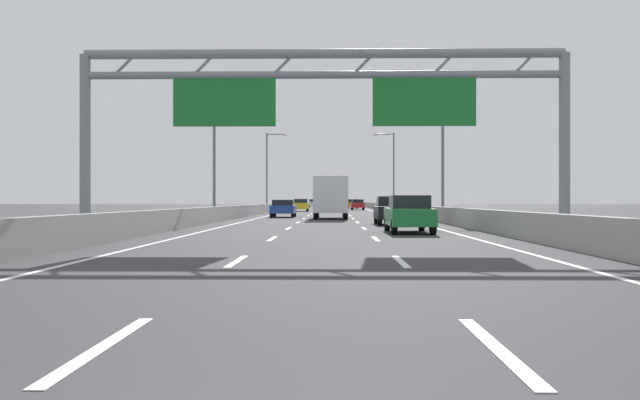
% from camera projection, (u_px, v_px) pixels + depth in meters
% --- Properties ---
extents(ground_plane, '(260.00, 260.00, 0.00)m').
position_uv_depth(ground_plane, '(331.00, 209.00, 102.91)').
color(ground_plane, '#38383A').
extents(lane_dash_left_0, '(0.16, 3.00, 0.01)m').
position_uv_depth(lane_dash_left_0, '(103.00, 346.00, 6.46)').
color(lane_dash_left_0, white).
rests_on(lane_dash_left_0, ground_plane).
extents(lane_dash_left_1, '(0.16, 3.00, 0.01)m').
position_uv_depth(lane_dash_left_1, '(237.00, 261.00, 15.46)').
color(lane_dash_left_1, white).
rests_on(lane_dash_left_1, ground_plane).
extents(lane_dash_left_2, '(0.16, 3.00, 0.01)m').
position_uv_depth(lane_dash_left_2, '(272.00, 239.00, 24.45)').
color(lane_dash_left_2, white).
rests_on(lane_dash_left_2, ground_plane).
extents(lane_dash_left_3, '(0.16, 3.00, 0.01)m').
position_uv_depth(lane_dash_left_3, '(288.00, 228.00, 33.45)').
color(lane_dash_left_3, white).
rests_on(lane_dash_left_3, ground_plane).
extents(lane_dash_left_4, '(0.16, 3.00, 0.01)m').
position_uv_depth(lane_dash_left_4, '(298.00, 222.00, 42.45)').
color(lane_dash_left_4, white).
rests_on(lane_dash_left_4, ground_plane).
extents(lane_dash_left_5, '(0.16, 3.00, 0.01)m').
position_uv_depth(lane_dash_left_5, '(304.00, 218.00, 51.45)').
color(lane_dash_left_5, white).
rests_on(lane_dash_left_5, ground_plane).
extents(lane_dash_left_6, '(0.16, 3.00, 0.01)m').
position_uv_depth(lane_dash_left_6, '(308.00, 216.00, 60.45)').
color(lane_dash_left_6, white).
rests_on(lane_dash_left_6, ground_plane).
extents(lane_dash_left_7, '(0.16, 3.00, 0.01)m').
position_uv_depth(lane_dash_left_7, '(311.00, 214.00, 69.45)').
color(lane_dash_left_7, white).
rests_on(lane_dash_left_7, ground_plane).
extents(lane_dash_left_8, '(0.16, 3.00, 0.01)m').
position_uv_depth(lane_dash_left_8, '(314.00, 212.00, 78.45)').
color(lane_dash_left_8, white).
rests_on(lane_dash_left_8, ground_plane).
extents(lane_dash_left_9, '(0.16, 3.00, 0.01)m').
position_uv_depth(lane_dash_left_9, '(316.00, 211.00, 87.44)').
color(lane_dash_left_9, white).
rests_on(lane_dash_left_9, ground_plane).
extents(lane_dash_left_10, '(0.16, 3.00, 0.01)m').
position_uv_depth(lane_dash_left_10, '(317.00, 210.00, 96.44)').
color(lane_dash_left_10, white).
rests_on(lane_dash_left_10, ground_plane).
extents(lane_dash_left_11, '(0.16, 3.00, 0.01)m').
position_uv_depth(lane_dash_left_11, '(319.00, 209.00, 105.44)').
color(lane_dash_left_11, white).
rests_on(lane_dash_left_11, ground_plane).
extents(lane_dash_left_12, '(0.16, 3.00, 0.01)m').
position_uv_depth(lane_dash_left_12, '(320.00, 208.00, 114.44)').
color(lane_dash_left_12, white).
rests_on(lane_dash_left_12, ground_plane).
extents(lane_dash_left_13, '(0.16, 3.00, 0.01)m').
position_uv_depth(lane_dash_left_13, '(321.00, 208.00, 123.44)').
color(lane_dash_left_13, white).
rests_on(lane_dash_left_13, ground_plane).
extents(lane_dash_left_14, '(0.16, 3.00, 0.01)m').
position_uv_depth(lane_dash_left_14, '(322.00, 207.00, 132.44)').
color(lane_dash_left_14, white).
rests_on(lane_dash_left_14, ground_plane).
extents(lane_dash_left_15, '(0.16, 3.00, 0.01)m').
position_uv_depth(lane_dash_left_15, '(322.00, 207.00, 141.43)').
color(lane_dash_left_15, white).
rests_on(lane_dash_left_15, ground_plane).
extents(lane_dash_left_16, '(0.16, 3.00, 0.01)m').
position_uv_depth(lane_dash_left_16, '(323.00, 206.00, 150.43)').
color(lane_dash_left_16, white).
rests_on(lane_dash_left_16, ground_plane).
extents(lane_dash_left_17, '(0.16, 3.00, 0.01)m').
position_uv_depth(lane_dash_left_17, '(323.00, 206.00, 159.43)').
color(lane_dash_left_17, white).
rests_on(lane_dash_left_17, ground_plane).
extents(lane_dash_right_0, '(0.16, 3.00, 0.01)m').
position_uv_depth(lane_dash_right_0, '(496.00, 348.00, 6.39)').
color(lane_dash_right_0, white).
rests_on(lane_dash_right_0, ground_plane).
extents(lane_dash_right_1, '(0.16, 3.00, 0.01)m').
position_uv_depth(lane_dash_right_1, '(401.00, 261.00, 15.39)').
color(lane_dash_right_1, white).
rests_on(lane_dash_right_1, ground_plane).
extents(lane_dash_right_2, '(0.16, 3.00, 0.01)m').
position_uv_depth(lane_dash_right_2, '(376.00, 239.00, 24.39)').
color(lane_dash_right_2, white).
rests_on(lane_dash_right_2, ground_plane).
extents(lane_dash_right_3, '(0.16, 3.00, 0.01)m').
position_uv_depth(lane_dash_right_3, '(364.00, 228.00, 33.39)').
color(lane_dash_right_3, white).
rests_on(lane_dash_right_3, ground_plane).
extents(lane_dash_right_4, '(0.16, 3.00, 0.01)m').
position_uv_depth(lane_dash_right_4, '(357.00, 222.00, 42.39)').
color(lane_dash_right_4, white).
rests_on(lane_dash_right_4, ground_plane).
extents(lane_dash_right_5, '(0.16, 3.00, 0.01)m').
position_uv_depth(lane_dash_right_5, '(353.00, 219.00, 51.38)').
color(lane_dash_right_5, white).
rests_on(lane_dash_right_5, ground_plane).
extents(lane_dash_right_6, '(0.16, 3.00, 0.01)m').
position_uv_depth(lane_dash_right_6, '(350.00, 216.00, 60.38)').
color(lane_dash_right_6, white).
rests_on(lane_dash_right_6, ground_plane).
extents(lane_dash_right_7, '(0.16, 3.00, 0.01)m').
position_uv_depth(lane_dash_right_7, '(348.00, 214.00, 69.38)').
color(lane_dash_right_7, white).
rests_on(lane_dash_right_7, ground_plane).
extents(lane_dash_right_8, '(0.16, 3.00, 0.01)m').
position_uv_depth(lane_dash_right_8, '(346.00, 212.00, 78.38)').
color(lane_dash_right_8, white).
rests_on(lane_dash_right_8, ground_plane).
extents(lane_dash_right_9, '(0.16, 3.00, 0.01)m').
position_uv_depth(lane_dash_right_9, '(345.00, 211.00, 87.38)').
color(lane_dash_right_9, white).
rests_on(lane_dash_right_9, ground_plane).
extents(lane_dash_right_10, '(0.16, 3.00, 0.01)m').
position_uv_depth(lane_dash_right_10, '(344.00, 210.00, 96.38)').
color(lane_dash_right_10, white).
rests_on(lane_dash_right_10, ground_plane).
extents(lane_dash_right_11, '(0.16, 3.00, 0.01)m').
position_uv_depth(lane_dash_right_11, '(343.00, 209.00, 105.38)').
color(lane_dash_right_11, white).
rests_on(lane_dash_right_11, ground_plane).
extents(lane_dash_right_12, '(0.16, 3.00, 0.01)m').
position_uv_depth(lane_dash_right_12, '(342.00, 208.00, 114.37)').
color(lane_dash_right_12, white).
rests_on(lane_dash_right_12, ground_plane).
extents(lane_dash_right_13, '(0.16, 3.00, 0.01)m').
position_uv_depth(lane_dash_right_13, '(341.00, 208.00, 123.37)').
color(lane_dash_right_13, white).
rests_on(lane_dash_right_13, ground_plane).
extents(lane_dash_right_14, '(0.16, 3.00, 0.01)m').
position_uv_depth(lane_dash_right_14, '(341.00, 207.00, 132.37)').
color(lane_dash_right_14, white).
rests_on(lane_dash_right_14, ground_plane).
extents(lane_dash_right_15, '(0.16, 3.00, 0.01)m').
position_uv_depth(lane_dash_right_15, '(340.00, 207.00, 141.37)').
color(lane_dash_right_15, white).
rests_on(lane_dash_right_15, ground_plane).
extents(lane_dash_right_16, '(0.16, 3.00, 0.01)m').
position_uv_depth(lane_dash_right_16, '(340.00, 206.00, 150.37)').
color(lane_dash_right_16, white).
rests_on(lane_dash_right_16, ground_plane).
extents(lane_dash_right_17, '(0.16, 3.00, 0.01)m').
position_uv_depth(lane_dash_right_17, '(339.00, 206.00, 159.37)').
color(lane_dash_right_17, white).
rests_on(lane_dash_right_17, ground_plane).
extents(edge_line_left, '(0.16, 176.00, 0.01)m').
position_uv_depth(edge_line_left, '(290.00, 211.00, 91.01)').
color(edge_line_left, white).
rests_on(edge_line_left, ground_plane).
extents(edge_line_right, '(0.16, 176.00, 0.01)m').
position_uv_depth(edge_line_right, '(371.00, 211.00, 90.82)').
color(edge_line_right, white).
rests_on(edge_line_right, ground_plane).
extents(barrier_left, '(0.45, 220.00, 0.95)m').
position_uv_depth(barrier_left, '(288.00, 206.00, 113.03)').
color(barrier_left, '#9E9E99').
rests_on(barrier_left, ground_plane).
extents(barrier_right, '(0.45, 220.00, 0.95)m').
position_uv_depth(barrier_right, '(374.00, 206.00, 112.78)').
color(barrier_right, '#9E9E99').
rests_on(barrier_right, ground_plane).
extents(sign_gantry, '(16.23, 0.36, 6.36)m').
position_uv_depth(sign_gantry, '(324.00, 96.00, 23.25)').
color(sign_gantry, gray).
rests_on(sign_gantry, ground_plane).
extents(streetlamp_left_mid, '(2.58, 0.28, 9.50)m').
position_uv_depth(streetlamp_left_mid, '(218.00, 140.00, 47.44)').
color(streetlamp_left_mid, slate).
rests_on(streetlamp_left_mid, ground_plane).
extents(streetlamp_right_mid, '(2.58, 0.28, 9.50)m').
position_uv_depth(streetlamp_right_mid, '(439.00, 140.00, 47.17)').
color(streetlamp_right_mid, slate).
rests_on(streetlamp_right_mid, ground_plane).
extents(streetlamp_left_far, '(2.58, 0.28, 9.50)m').
position_uv_depth(streetlamp_left_far, '(269.00, 167.00, 85.29)').
color(streetlamp_left_far, slate).
rests_on(streetlamp_left_far, ground_plane).
extents(streetlamp_right_far, '(2.58, 0.28, 9.50)m').
position_uv_depth(streetlamp_right_far, '(392.00, 167.00, 85.02)').
color(streetlamp_right_far, slate).
rests_on(streetlamp_right_far, ground_plane).
extents(blue_car, '(1.86, 4.17, 1.38)m').
position_uv_depth(blue_car, '(283.00, 208.00, 55.55)').
color(blue_car, '#2347AD').
rests_on(blue_car, ground_plane).
extents(green_car, '(1.72, 4.61, 1.54)m').
position_uv_depth(green_car, '(409.00, 214.00, 29.00)').
color(green_car, '#1E7A38').
rests_on(green_car, ground_plane).
extents(white_car, '(1.74, 4.53, 1.53)m').
position_uv_depth(white_car, '(313.00, 203.00, 136.82)').
color(white_car, silver).
rests_on(white_car, ground_plane).
extents(yellow_car, '(1.80, 4.12, 1.49)m').
position_uv_depth(yellow_car, '(301.00, 205.00, 84.02)').
color(yellow_car, yellow).
rests_on(yellow_car, ground_plane).
extents(black_car, '(1.79, 4.33, 1.56)m').
position_uv_depth(black_car, '(392.00, 211.00, 38.80)').
color(black_car, black).
rests_on(black_car, ground_plane).
extents(orange_car, '(1.72, 4.51, 1.50)m').
position_uv_depth(orange_car, '(353.00, 204.00, 114.69)').
color(orange_car, orange).
rests_on(orange_car, ground_plane).
extents(red_car, '(1.78, 4.56, 1.46)m').
position_uv_depth(red_car, '(358.00, 204.00, 97.44)').
color(red_car, red).
rests_on(red_car, ground_plane).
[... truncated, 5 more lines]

